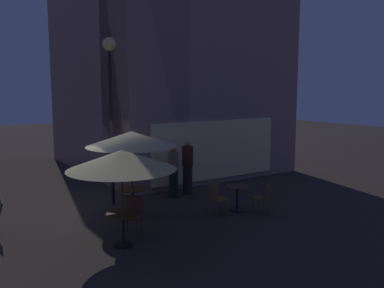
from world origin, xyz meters
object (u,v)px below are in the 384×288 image
(street_lamp_near_corner, at_px, (110,81))
(cafe_chair_0, at_px, (133,212))
(cafe_chair_2, at_px, (265,196))
(patio_umbrella_0, at_px, (131,139))
(patron_standing_0, at_px, (173,171))
(cafe_table_0, at_px, (132,195))
(cafe_table_2, at_px, (237,193))
(patio_umbrella_1, at_px, (122,160))
(cafe_chair_1, at_px, (216,196))
(patron_standing_1, at_px, (188,167))
(cafe_table_1, at_px, (123,222))

(street_lamp_near_corner, bearing_deg, cafe_chair_0, -102.78)
(cafe_chair_0, distance_m, cafe_chair_2, 3.69)
(patio_umbrella_0, height_order, patron_standing_0, patio_umbrella_0)
(cafe_table_0, distance_m, patron_standing_0, 2.08)
(cafe_chair_2, bearing_deg, cafe_table_2, -0.00)
(cafe_table_0, height_order, cafe_chair_2, cafe_chair_2)
(patio_umbrella_1, xyz_separation_m, cafe_chair_1, (3.00, 0.60, -1.37))
(patron_standing_0, bearing_deg, street_lamp_near_corner, -143.21)
(cafe_table_2, distance_m, patron_standing_1, 2.39)
(cafe_table_0, xyz_separation_m, patron_standing_1, (2.46, 0.99, 0.35))
(cafe_table_2, height_order, patio_umbrella_1, patio_umbrella_1)
(patio_umbrella_1, bearing_deg, cafe_table_2, 9.68)
(cafe_table_2, xyz_separation_m, cafe_chair_2, (0.37, -0.72, 0.03))
(cafe_table_2, relative_size, cafe_chair_0, 0.79)
(cafe_table_1, xyz_separation_m, cafe_chair_1, (3.00, 0.60, 0.02))
(cafe_table_2, bearing_deg, cafe_table_1, -170.32)
(patron_standing_1, bearing_deg, cafe_table_0, -122.03)
(street_lamp_near_corner, bearing_deg, cafe_table_2, -43.80)
(street_lamp_near_corner, relative_size, cafe_table_1, 6.55)
(cafe_chair_0, distance_m, cafe_chair_1, 2.46)
(street_lamp_near_corner, xyz_separation_m, cafe_table_1, (-1.12, -3.20, -3.10))
(patron_standing_0, xyz_separation_m, patron_standing_1, (0.60, 0.10, 0.05))
(patio_umbrella_1, height_order, cafe_chair_1, patio_umbrella_1)
(patio_umbrella_0, bearing_deg, cafe_table_1, -120.62)
(cafe_chair_0, bearing_deg, cafe_table_2, 131.48)
(cafe_chair_2, bearing_deg, cafe_table_1, 61.57)
(cafe_table_1, xyz_separation_m, cafe_chair_0, (0.54, 0.62, -0.01))
(cafe_table_1, xyz_separation_m, patio_umbrella_0, (1.19, 2.01, 1.55))
(patio_umbrella_0, xyz_separation_m, patio_umbrella_1, (-1.19, -2.01, -0.16))
(cafe_table_2, xyz_separation_m, patio_umbrella_1, (-3.79, -0.65, 1.42))
(cafe_table_2, height_order, patio_umbrella_0, patio_umbrella_0)
(cafe_table_1, distance_m, cafe_chair_2, 4.16)
(cafe_table_1, height_order, cafe_chair_1, cafe_chair_1)
(patio_umbrella_0, xyz_separation_m, patron_standing_1, (2.46, 0.99, -1.21))
(cafe_table_1, height_order, patio_umbrella_1, patio_umbrella_1)
(cafe_table_1, relative_size, patio_umbrella_1, 0.31)
(cafe_table_1, bearing_deg, cafe_chair_0, 49.01)
(cafe_table_1, bearing_deg, cafe_table_0, 59.38)
(patron_standing_1, bearing_deg, cafe_chair_2, -44.55)
(cafe_table_1, height_order, cafe_chair_0, cafe_chair_0)
(cafe_table_1, bearing_deg, patron_standing_0, 43.57)
(cafe_chair_1, distance_m, patron_standing_0, 2.31)
(cafe_table_0, bearing_deg, patio_umbrella_1, -120.62)
(street_lamp_near_corner, distance_m, patio_umbrella_0, 1.96)
(cafe_table_1, relative_size, cafe_chair_2, 0.86)
(cafe_chair_1, height_order, patron_standing_1, patron_standing_1)
(street_lamp_near_corner, xyz_separation_m, cafe_chair_2, (3.04, -3.27, -3.11))
(street_lamp_near_corner, height_order, cafe_table_0, street_lamp_near_corner)
(patron_standing_0, distance_m, patron_standing_1, 0.61)
(street_lamp_near_corner, relative_size, cafe_chair_0, 5.38)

